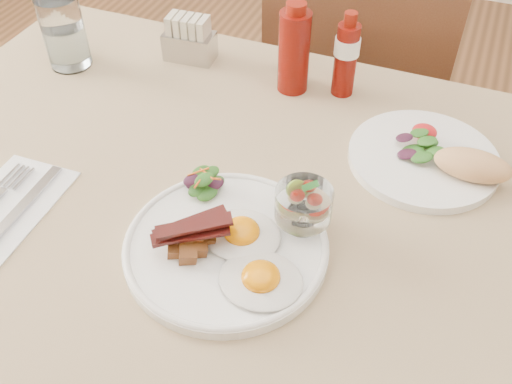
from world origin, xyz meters
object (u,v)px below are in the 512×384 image
object	(u,v)px
sugar_caddy	(189,41)
water_glass	(65,36)
table	(262,245)
second_plate	(435,158)
fruit_cup	(304,204)
hot_sauce_bottle	(346,56)
chair_far	(357,94)
main_plate	(226,247)
ketchup_bottle	(294,50)

from	to	relation	value
sugar_caddy	water_glass	distance (m)	0.23
table	second_plate	size ratio (longest dim) A/B	5.26
fruit_cup	water_glass	bearing A→B (deg)	155.56
fruit_cup	hot_sauce_bottle	size ratio (longest dim) A/B	0.50
chair_far	fruit_cup	bearing A→B (deg)	-84.19
main_plate	water_glass	world-z (taller)	water_glass
chair_far	water_glass	xyz separation A→B (m)	(-0.49, -0.44, 0.29)
water_glass	fruit_cup	bearing A→B (deg)	-24.44
main_plate	chair_far	bearing A→B (deg)	88.87
chair_far	fruit_cup	world-z (taller)	chair_far
sugar_caddy	hot_sauce_bottle	bearing A→B (deg)	-4.57
second_plate	sugar_caddy	world-z (taller)	sugar_caddy
sugar_caddy	chair_far	bearing A→B (deg)	45.52
main_plate	ketchup_bottle	distance (m)	0.41
chair_far	hot_sauce_bottle	xyz separation A→B (m)	(0.03, -0.33, 0.30)
table	hot_sauce_bottle	bearing A→B (deg)	84.92
chair_far	water_glass	bearing A→B (deg)	-138.23
main_plate	hot_sauce_bottle	bearing A→B (deg)	84.08
chair_far	water_glass	distance (m)	0.72
chair_far	sugar_caddy	bearing A→B (deg)	-130.33
hot_sauce_bottle	table	bearing A→B (deg)	-95.08
second_plate	sugar_caddy	xyz separation A→B (m)	(-0.50, 0.15, 0.02)
fruit_cup	main_plate	bearing A→B (deg)	-141.59
chair_far	ketchup_bottle	xyz separation A→B (m)	(-0.06, -0.36, 0.31)
main_plate	water_glass	size ratio (longest dim) A/B	2.04
sugar_caddy	main_plate	bearing A→B (deg)	-62.20
chair_far	main_plate	distance (m)	0.80
fruit_cup	ketchup_bottle	distance (m)	0.36
chair_far	fruit_cup	distance (m)	0.75
main_plate	hot_sauce_bottle	xyz separation A→B (m)	(0.04, 0.43, 0.07)
fruit_cup	hot_sauce_bottle	distance (m)	0.36
chair_far	hot_sauce_bottle	distance (m)	0.45
main_plate	table	bearing A→B (deg)	81.30
table	second_plate	world-z (taller)	second_plate
sugar_caddy	water_glass	bearing A→B (deg)	-157.23
ketchup_bottle	hot_sauce_bottle	bearing A→B (deg)	13.18
table	water_glass	xyz separation A→B (m)	(-0.49, 0.23, 0.15)
ketchup_bottle	table	bearing A→B (deg)	-78.90
table	second_plate	bearing A→B (deg)	39.88
sugar_caddy	water_glass	size ratio (longest dim) A/B	0.74
second_plate	hot_sauce_bottle	distance (m)	0.25
main_plate	second_plate	bearing A→B (deg)	50.18
main_plate	water_glass	distance (m)	0.58
ketchup_bottle	water_glass	world-z (taller)	ketchup_bottle
main_plate	sugar_caddy	distance (m)	0.51
fruit_cup	sugar_caddy	distance (m)	0.51
ketchup_bottle	hot_sauce_bottle	world-z (taller)	ketchup_bottle
hot_sauce_bottle	sugar_caddy	world-z (taller)	hot_sauce_bottle
second_plate	hot_sauce_bottle	bearing A→B (deg)	142.84
main_plate	fruit_cup	xyz separation A→B (m)	(0.09, 0.07, 0.05)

